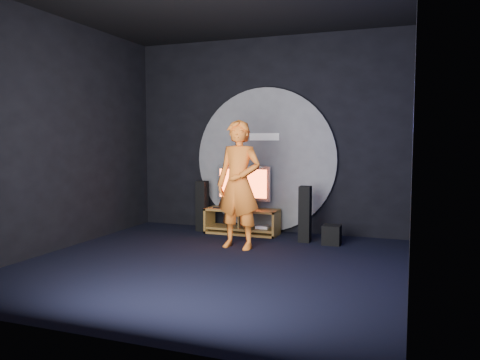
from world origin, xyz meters
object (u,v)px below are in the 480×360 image
(media_console, at_px, (242,223))
(subwoofer, at_px, (332,235))
(player, at_px, (239,185))
(tower_speaker_right, at_px, (305,214))
(tv, at_px, (243,185))
(tower_speaker_left, at_px, (202,206))

(media_console, height_order, subwoofer, media_console)
(subwoofer, distance_m, player, 1.72)
(tower_speaker_right, distance_m, subwoofer, 0.54)
(tv, xyz_separation_m, tower_speaker_right, (1.19, -0.34, -0.40))
(subwoofer, xyz_separation_m, player, (-1.31, -0.74, 0.83))
(player, bearing_deg, media_console, 114.37)
(tower_speaker_right, xyz_separation_m, subwoofer, (0.44, -0.04, -0.30))
(tower_speaker_left, bearing_deg, media_console, -0.75)
(tower_speaker_right, height_order, player, player)
(tv, xyz_separation_m, tower_speaker_left, (-0.78, -0.06, -0.40))
(tower_speaker_left, xyz_separation_m, tower_speaker_right, (1.97, -0.28, 0.00))
(player, bearing_deg, subwoofer, 36.97)
(tower_speaker_right, xyz_separation_m, player, (-0.87, -0.78, 0.53))
(tower_speaker_left, relative_size, tower_speaker_right, 1.00)
(tower_speaker_left, xyz_separation_m, subwoofer, (2.41, -0.32, -0.30))
(tower_speaker_left, distance_m, tower_speaker_right, 1.99)
(tower_speaker_left, height_order, subwoofer, tower_speaker_left)
(tower_speaker_left, height_order, player, player)
(media_console, bearing_deg, tower_speaker_right, -12.97)
(tv, relative_size, player, 0.50)
(media_console, bearing_deg, tower_speaker_left, 179.25)
(media_console, distance_m, tv, 0.67)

